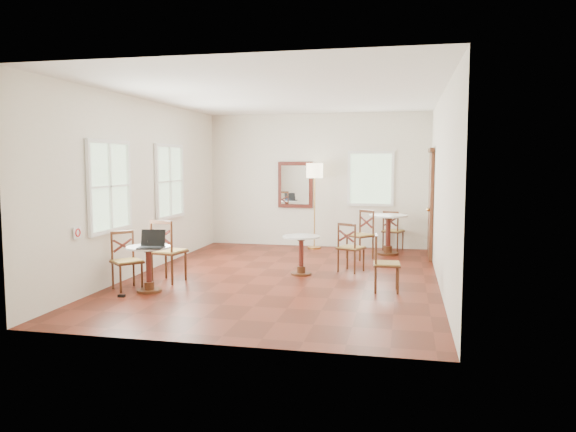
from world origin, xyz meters
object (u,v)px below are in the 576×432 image
Objects in this scene: chair_back_a at (393,231)px; water_glass at (147,244)px; cafe_table_near at (149,264)px; cafe_table_mid at (301,251)px; chair_mid_a at (350,247)px; power_adapter at (121,296)px; laptop at (152,243)px; cafe_table_back at (388,230)px; navy_mug at (155,242)px; chair_mid_b at (385,263)px; chair_near_b at (126,261)px; mouse at (144,245)px; chair_near_a at (168,251)px; floor_lamp at (315,176)px; chair_back_b at (361,235)px.

water_glass is at bearing 73.53° from chair_back_a.
cafe_table_mid is (1.98, 1.70, -0.01)m from cafe_table_near.
power_adapter is (-3.02, -2.49, -0.41)m from chair_mid_a.
laptop is 0.85m from power_adapter.
navy_mug is at bearing -129.58° from cafe_table_back.
laptop reaches higher than chair_mid_b.
mouse is at bearing -69.19° from chair_near_b.
water_glass is (0.06, -0.01, 0.03)m from mouse.
mouse is (-0.04, -0.72, 0.20)m from chair_near_a.
floor_lamp is at bearing 94.80° from cafe_table_mid.
chair_near_b is at bearing 69.41° from chair_back_a.
chair_mid_a is at bearing 37.97° from water_glass.
chair_mid_a reaches higher than chair_mid_b.
chair_near_b is at bearing 149.13° from laptop.
chair_back_a is (3.46, 3.96, -0.07)m from chair_near_a.
chair_back_b reaches higher than laptop.
navy_mug is at bearing 60.08° from chair_mid_a.
cafe_table_near is 0.33m from navy_mug.
chair_near_b is at bearing 167.21° from cafe_table_near.
chair_near_b is 2.21× the size of laptop.
cafe_table_back is at bearing 50.97° from water_glass.
chair_mid_a is 2.62m from chair_back_a.
chair_mid_b is at bearing 11.09° from navy_mug.
cafe_table_mid is 3.07m from power_adapter.
chair_mid_a is 1.39m from chair_back_b.
floor_lamp is at bearing 80.55° from mouse.
navy_mug is (-2.79, -3.41, 0.25)m from chair_back_b.
chair_mid_b is 2.81m from chair_back_b.
chair_mid_a and chair_back_a have the same top height.
chair_near_b is (-3.78, -3.99, -0.08)m from cafe_table_back.
cafe_table_back is at bearing 62.03° from mouse.
chair_mid_a is 8.47× the size of mouse.
navy_mug is (0.11, 0.13, 0.03)m from mouse.
chair_back_a is (3.86, 4.54, -0.00)m from chair_near_b.
chair_back_a is at bearing 1.82° from floor_lamp.
chair_near_b is at bearing -133.43° from cafe_table_back.
chair_near_a is (-1.98, -1.01, 0.09)m from cafe_table_mid.
chair_near_b is at bearing 161.03° from water_glass.
cafe_table_mid is at bearing 83.19° from chair_back_a.
laptop is 4.12× the size of power_adapter.
chair_back_a is 9.26× the size of water_glass.
mouse is at bearing 73.03° from chair_back_a.
navy_mug is at bearing 97.41° from chair_mid_b.
chair_near_b is (-2.39, -1.60, 0.02)m from cafe_table_mid.
chair_back_b is at bearing 62.31° from mouse.
chair_mid_b is 7.23× the size of navy_mug.
cafe_table_back is 2.02m from floor_lamp.
chair_back_a reaches higher than cafe_table_back.
chair_near_b is (-0.41, 0.09, 0.01)m from cafe_table_near.
navy_mug is 1.22× the size of power_adapter.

